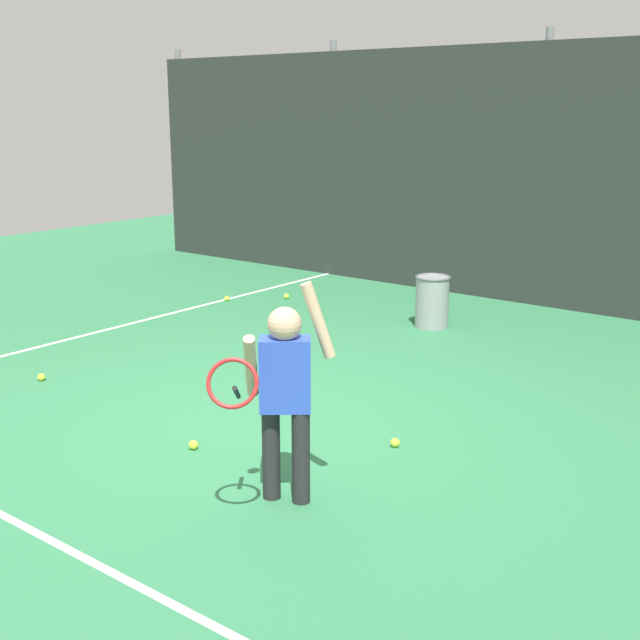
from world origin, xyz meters
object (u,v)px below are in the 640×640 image
(tennis_ball_2, at_px, (193,445))
(tennis_ball_3, at_px, (287,296))
(tennis_ball_0, at_px, (227,298))
(ball_hopper, at_px, (432,301))
(tennis_ball_1, at_px, (395,443))
(tennis_player, at_px, (283,387))
(tennis_ball_4, at_px, (41,377))

(tennis_ball_2, height_order, tennis_ball_3, same)
(tennis_ball_2, bearing_deg, tennis_ball_0, 131.25)
(ball_hopper, bearing_deg, tennis_ball_1, -63.80)
(tennis_player, relative_size, tennis_ball_4, 20.46)
(ball_hopper, distance_m, tennis_ball_4, 4.09)
(ball_hopper, bearing_deg, tennis_ball_3, 178.38)
(tennis_ball_1, height_order, tennis_ball_2, same)
(tennis_player, distance_m, tennis_ball_0, 5.46)
(tennis_ball_0, distance_m, tennis_ball_3, 0.74)
(tennis_ball_4, bearing_deg, tennis_ball_3, 95.62)
(ball_hopper, height_order, tennis_ball_4, ball_hopper)
(ball_hopper, relative_size, tennis_ball_0, 8.52)
(tennis_player, bearing_deg, tennis_ball_3, 91.34)
(tennis_ball_1, distance_m, tennis_ball_2, 1.41)
(tennis_ball_3, height_order, tennis_ball_4, same)
(tennis_ball_2, xyz_separation_m, tennis_ball_4, (-2.14, 0.23, 0.00))
(tennis_ball_1, distance_m, tennis_ball_4, 3.30)
(tennis_player, relative_size, tennis_ball_2, 20.46)
(tennis_ball_0, distance_m, tennis_ball_4, 3.32)
(tennis_ball_2, relative_size, tennis_ball_4, 1.00)
(ball_hopper, height_order, tennis_ball_0, ball_hopper)
(tennis_ball_0, relative_size, tennis_ball_1, 1.00)
(tennis_player, bearing_deg, ball_hopper, 70.07)
(tennis_player, xyz_separation_m, tennis_ball_4, (-3.15, 0.43, -0.69))
(tennis_ball_0, bearing_deg, tennis_ball_2, -48.75)
(tennis_ball_1, bearing_deg, tennis_ball_3, 139.46)
(tennis_player, relative_size, tennis_ball_1, 20.46)
(tennis_ball_3, bearing_deg, tennis_ball_1, -40.54)
(ball_hopper, relative_size, tennis_ball_3, 8.52)
(tennis_player, height_order, tennis_ball_2, tennis_player)
(tennis_player, height_order, tennis_ball_4, tennis_player)
(tennis_ball_1, relative_size, tennis_ball_3, 1.00)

